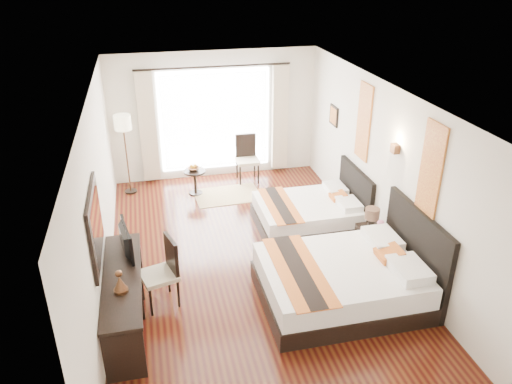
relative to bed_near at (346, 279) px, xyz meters
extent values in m
cube|color=black|center=(-1.14, 1.19, -0.34)|extent=(4.50, 7.50, 0.01)
cube|color=white|center=(-1.14, 1.19, 2.45)|extent=(4.50, 7.50, 0.02)
cube|color=silver|center=(1.10, 1.19, 1.06)|extent=(0.01, 7.50, 2.80)
cube|color=silver|center=(-3.39, 1.19, 1.06)|extent=(0.01, 7.50, 2.80)
cube|color=silver|center=(-1.14, 4.93, 1.06)|extent=(4.50, 0.01, 2.80)
cube|color=silver|center=(-1.14, -2.56, 1.06)|extent=(4.50, 0.01, 2.80)
cube|color=white|center=(-1.14, 4.92, 0.96)|extent=(2.40, 0.02, 2.20)
cube|color=white|center=(-1.14, 4.86, 0.96)|extent=(2.30, 0.02, 2.10)
cube|color=#C1B195|center=(-2.59, 4.82, 0.94)|extent=(0.35, 0.14, 2.35)
cube|color=#C1B195|center=(0.31, 4.82, 0.94)|extent=(0.35, 0.14, 2.35)
cube|color=maroon|center=(1.09, 0.00, 1.61)|extent=(0.03, 0.50, 1.35)
cube|color=maroon|center=(1.09, 2.20, 1.61)|extent=(0.03, 0.50, 1.35)
cube|color=#4F301C|center=(1.05, 0.95, 1.58)|extent=(0.10, 0.14, 0.14)
cube|color=black|center=(-3.36, 0.19, 1.21)|extent=(0.04, 1.25, 0.95)
cube|color=white|center=(-3.34, 0.19, 1.21)|extent=(0.01, 1.12, 0.82)
cube|color=black|center=(-0.11, 0.00, -0.20)|extent=(2.25, 1.76, 0.27)
cube|color=white|center=(-0.11, 0.00, 0.10)|extent=(2.19, 1.72, 0.33)
cube|color=black|center=(1.06, 0.00, 0.32)|extent=(0.08, 1.76, 1.32)
cube|color=#AF591C|center=(-0.74, 0.00, 0.27)|extent=(0.60, 1.82, 0.02)
cube|color=black|center=(0.11, 2.20, -0.23)|extent=(1.81, 1.42, 0.22)
cube|color=white|center=(0.11, 2.20, 0.01)|extent=(1.75, 1.38, 0.27)
cube|color=black|center=(1.06, 2.20, 0.19)|extent=(0.08, 1.42, 1.06)
cube|color=#AF591C|center=(-0.40, 2.20, 0.15)|extent=(0.49, 1.48, 0.02)
cube|color=black|center=(0.86, 0.95, -0.08)|extent=(0.44, 0.54, 0.52)
cylinder|color=black|center=(0.83, 1.02, 0.26)|extent=(0.10, 0.10, 0.20)
cylinder|color=#402C1E|center=(0.83, 1.02, 0.45)|extent=(0.24, 0.24, 0.18)
imported|color=black|center=(0.88, 0.80, 0.23)|extent=(0.16, 0.16, 0.15)
cube|color=black|center=(-3.13, 0.19, 0.04)|extent=(0.50, 2.20, 0.76)
imported|color=black|center=(-3.11, 0.74, 0.63)|extent=(0.23, 0.76, 0.44)
cube|color=beige|center=(-2.66, 0.49, 0.14)|extent=(0.59, 0.59, 0.06)
cube|color=black|center=(-2.45, 0.55, 0.43)|extent=(0.17, 0.45, 0.53)
cylinder|color=black|center=(-3.08, 4.42, -0.32)|extent=(0.26, 0.26, 0.03)
cylinder|color=#4F301C|center=(-3.08, 4.42, 0.41)|extent=(0.03, 0.03, 1.44)
cylinder|color=#F0E8BC|center=(-3.08, 4.42, 1.21)|extent=(0.34, 0.34, 0.30)
cylinder|color=black|center=(-1.73, 4.03, -0.08)|extent=(0.46, 0.46, 0.53)
imported|color=#412817|center=(-1.75, 4.05, 0.22)|extent=(0.26, 0.26, 0.06)
cube|color=beige|center=(-0.52, 4.44, 0.14)|extent=(0.49, 0.49, 0.06)
cube|color=black|center=(-0.52, 4.65, 0.43)|extent=(0.45, 0.06, 0.53)
cube|color=#9E8F5F|center=(-1.09, 3.80, -0.33)|extent=(1.40, 0.99, 0.01)
camera|label=1|loc=(-2.62, -5.53, 4.28)|focal=35.00mm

